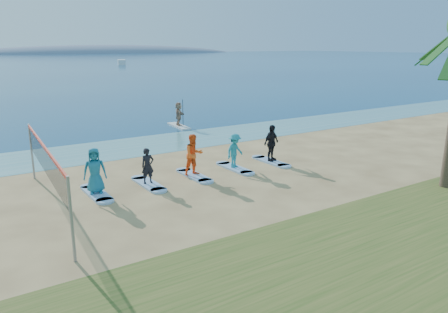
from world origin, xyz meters
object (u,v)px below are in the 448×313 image
surfboard_0 (97,193)px  surfboard_4 (271,161)px  volleyball_net (45,160)px  student_4 (271,143)px  surfboard_3 (235,168)px  paddleboarder (179,114)px  paddleboard (179,126)px  boat_offshore_b (122,64)px  student_0 (95,170)px  surfboard_2 (194,176)px  student_3 (235,151)px  student_2 (194,155)px  surfboard_1 (148,184)px  student_1 (148,166)px

surfboard_0 → surfboard_4: size_ratio=1.00×
volleyball_net → student_4: size_ratio=4.86×
surfboard_3 → student_4: student_4 is taller
paddleboarder → student_4: (-0.70, -11.50, 0.05)m
paddleboard → boat_offshore_b: boat_offshore_b is taller
student_0 → surfboard_2: 4.64m
student_0 → student_3: bearing=16.6°
surfboard_0 → surfboard_3: (6.81, 0.00, 0.00)m
student_2 → surfboard_4: (4.54, 0.00, -0.99)m
student_3 → student_0: bearing=162.5°
volleyball_net → surfboard_1: bearing=10.1°
boat_offshore_b → surfboard_1: boat_offshore_b is taller
volleyball_net → student_1: size_ratio=5.89×
surfboard_3 → surfboard_4: 2.27m
surfboard_4 → student_1: bearing=180.0°
surfboard_4 → student_4: 0.98m
volleyball_net → student_0: size_ratio=4.90×
surfboard_0 → surfboard_3: same height
volleyball_net → paddleboarder: (11.73, 12.26, -0.94)m
paddleboarder → student_3: (-2.97, -11.50, -0.05)m
student_0 → surfboard_1: 2.47m
boat_offshore_b → student_4: 119.82m
student_2 → student_1: bearing=-179.6°
boat_offshore_b → surfboard_4: bearing=-88.4°
surfboard_2 → student_4: (4.54, 0.00, 0.98)m
surfboard_1 → student_3: (4.54, 0.00, 0.88)m
boat_offshore_b → student_0: size_ratio=3.17×
paddleboard → student_1: 13.76m
paddleboarder → student_4: 11.52m
surfboard_1 → surfboard_2: bearing=0.0°
boat_offshore_b → surfboard_0: boat_offshore_b is taller
surfboard_1 → student_1: (0.00, 0.00, 0.81)m
student_2 → paddleboard: bearing=65.9°
paddleboard → paddleboarder: (0.00, 0.00, 0.91)m
paddleboard → surfboard_4: bearing=-88.1°
student_1 → student_2: student_2 is taller
volleyball_net → surfboard_1: volleyball_net is taller
surfboard_2 → surfboard_1: bearing=180.0°
paddleboarder → student_2: student_2 is taller
volleyball_net → student_4: bearing=3.9°
surfboard_4 → paddleboard: bearing=86.5°
student_1 → surfboard_1: bearing=0.0°
surfboard_3 → student_3: 0.88m
student_0 → student_2: 4.54m
volleyball_net → surfboard_0: bearing=21.1°
student_0 → student_2: student_2 is taller
surfboard_1 → student_2: size_ratio=1.16×
surfboard_0 → student_3: (6.81, 0.00, 0.88)m
surfboard_4 → paddleboarder: bearing=86.5°
student_0 → surfboard_2: (4.54, 0.00, -0.97)m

